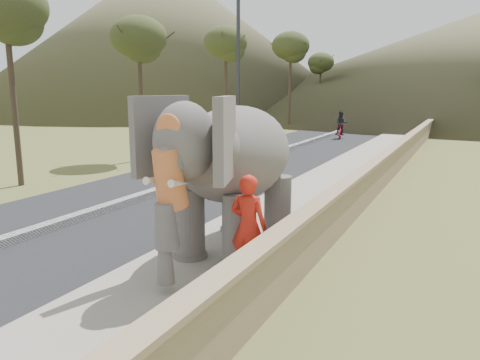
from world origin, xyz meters
TOP-DOWN VIEW (x-y plane):
  - ground at (0.00, 0.00)m, footprint 160.00×160.00m
  - road at (-5.00, 10.00)m, footprint 7.00×120.00m
  - median at (-5.00, 10.00)m, footprint 0.35×120.00m
  - walkway at (0.00, 10.00)m, footprint 3.00×120.00m
  - parapet at (1.65, 10.00)m, footprint 0.30×120.00m
  - lamppost at (-4.69, 13.67)m, footprint 1.76×0.36m
  - signboard at (-4.50, 12.80)m, footprint 0.60×0.08m
  - hill_left at (-38.00, 55.00)m, footprint 60.00×60.00m
  - elephant_and_man at (0.02, 3.45)m, footprint 2.44×4.49m
  - motorcyclist at (-3.80, 27.59)m, footprint 1.02×1.96m
  - trees at (2.66, 29.42)m, footprint 48.09×42.98m

SIDE VIEW (x-z plane):
  - ground at x=0.00m, z-range 0.00..0.00m
  - road at x=-5.00m, z-range 0.00..0.03m
  - walkway at x=0.00m, z-range 0.00..0.15m
  - median at x=-5.00m, z-range 0.00..0.22m
  - parapet at x=1.65m, z-range 0.00..1.10m
  - motorcyclist at x=-3.80m, z-range -0.22..1.75m
  - signboard at x=-4.50m, z-range 0.44..2.84m
  - elephant_and_man at x=0.02m, z-range 0.14..3.38m
  - trees at x=2.66m, z-range -0.47..8.10m
  - lamppost at x=-4.69m, z-range 0.87..8.87m
  - hill_left at x=-38.00m, z-range 0.00..22.00m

